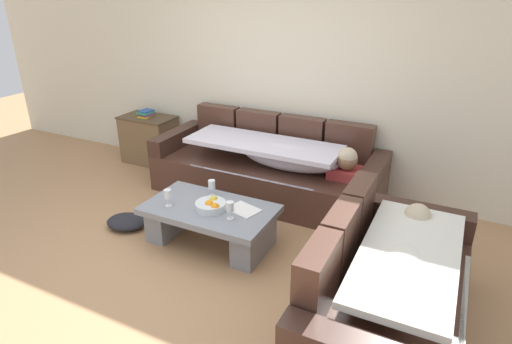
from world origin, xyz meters
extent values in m
plane|color=tan|center=(0.00, 0.00, 0.00)|extent=(14.00, 14.00, 0.00)
cube|color=beige|center=(0.00, 2.15, 1.35)|extent=(9.00, 0.10, 2.70)
cube|color=#4A2D23|center=(0.14, 1.60, 0.21)|extent=(2.58, 0.92, 0.42)
cube|color=#4A2D23|center=(-0.70, 1.98, 0.65)|extent=(0.52, 0.16, 0.46)
cube|color=#4A2D23|center=(-0.14, 1.98, 0.65)|extent=(0.52, 0.16, 0.46)
cube|color=#4A2D23|center=(0.41, 1.98, 0.65)|extent=(0.52, 0.16, 0.46)
cube|color=#4A2D23|center=(0.97, 1.98, 0.65)|extent=(0.52, 0.16, 0.46)
cube|color=#3B241C|center=(-1.06, 1.60, 0.52)|extent=(0.18, 0.92, 0.20)
cube|color=#3B241C|center=(1.34, 1.60, 0.52)|extent=(0.18, 0.92, 0.20)
cube|color=#B23838|center=(1.07, 1.59, 0.47)|extent=(0.36, 0.28, 0.11)
sphere|color=#936B4C|center=(1.07, 1.55, 0.64)|extent=(0.21, 0.21, 0.21)
sphere|color=#CCB793|center=(1.07, 1.55, 0.67)|extent=(0.20, 0.20, 0.20)
ellipsoid|color=silver|center=(0.45, 1.55, 0.56)|extent=(1.10, 0.44, 0.28)
cube|color=silver|center=(0.14, 1.53, 0.66)|extent=(1.70, 0.60, 0.05)
cube|color=silver|center=(0.14, 1.16, 0.23)|extent=(1.44, 0.04, 0.38)
cube|color=#4A2D23|center=(1.81, 0.06, 0.21)|extent=(0.92, 1.81, 0.42)
cube|color=#4A2D23|center=(1.43, -0.43, 0.65)|extent=(0.16, 0.45, 0.46)
cube|color=#4A2D23|center=(1.43, 0.06, 0.65)|extent=(0.16, 0.45, 0.46)
cube|color=#4A2D23|center=(1.43, 0.54, 0.65)|extent=(0.16, 0.45, 0.46)
cube|color=#3B241C|center=(1.81, 0.87, 0.52)|extent=(0.92, 0.18, 0.20)
cube|color=#4C4C56|center=(1.82, 0.60, 0.47)|extent=(0.28, 0.36, 0.11)
sphere|color=tan|center=(1.86, 0.60, 0.64)|extent=(0.21, 0.21, 0.21)
sphere|color=#CCB793|center=(1.86, 0.60, 0.67)|extent=(0.20, 0.20, 0.20)
ellipsoid|color=silver|center=(1.86, -0.02, 0.56)|extent=(0.44, 0.89, 0.28)
cube|color=silver|center=(1.88, 0.06, 0.66)|extent=(0.60, 1.34, 0.05)
cube|color=silver|center=(2.25, 0.06, 0.23)|extent=(0.04, 1.14, 0.38)
cube|color=gray|center=(0.09, 0.48, 0.35)|extent=(1.20, 0.68, 0.06)
cube|color=gray|center=(-0.37, 0.48, 0.16)|extent=(0.20, 0.54, 0.32)
cube|color=gray|center=(0.55, 0.48, 0.16)|extent=(0.20, 0.54, 0.32)
cylinder|color=silver|center=(0.13, 0.45, 0.42)|extent=(0.28, 0.28, 0.07)
sphere|color=orange|center=(0.13, 0.43, 0.44)|extent=(0.08, 0.08, 0.08)
sphere|color=orange|center=(0.21, 0.40, 0.44)|extent=(0.08, 0.08, 0.08)
sphere|color=gold|center=(0.12, 0.52, 0.44)|extent=(0.08, 0.08, 0.08)
cylinder|color=silver|center=(-0.25, 0.33, 0.38)|extent=(0.06, 0.06, 0.01)
cylinder|color=silver|center=(-0.25, 0.33, 0.42)|extent=(0.01, 0.01, 0.07)
cylinder|color=silver|center=(-0.25, 0.33, 0.50)|extent=(0.07, 0.07, 0.08)
cylinder|color=silver|center=(0.37, 0.38, 0.38)|extent=(0.06, 0.06, 0.01)
cylinder|color=silver|center=(0.37, 0.38, 0.42)|extent=(0.01, 0.01, 0.07)
cylinder|color=silver|center=(0.37, 0.38, 0.50)|extent=(0.07, 0.07, 0.08)
cylinder|color=silver|center=(0.00, 0.68, 0.38)|extent=(0.06, 0.06, 0.01)
cylinder|color=silver|center=(0.00, 0.68, 0.42)|extent=(0.01, 0.01, 0.07)
cylinder|color=silver|center=(0.00, 0.68, 0.50)|extent=(0.07, 0.07, 0.08)
cube|color=white|center=(0.40, 0.57, 0.39)|extent=(0.33, 0.28, 0.01)
cube|color=brown|center=(-1.73, 1.85, 0.31)|extent=(0.70, 0.42, 0.62)
cube|color=#503D27|center=(-1.73, 1.85, 0.63)|extent=(0.72, 0.44, 0.02)
cube|color=gold|center=(-1.74, 1.85, 0.65)|extent=(0.16, 0.22, 0.02)
cube|color=#72337F|center=(-1.74, 1.86, 0.67)|extent=(0.17, 0.18, 0.02)
cube|color=#338C59|center=(-1.74, 1.85, 0.69)|extent=(0.17, 0.20, 0.02)
cube|color=#2D569E|center=(-1.74, 1.86, 0.72)|extent=(0.16, 0.18, 0.02)
ellipsoid|color=#232328|center=(-0.82, 0.34, 0.06)|extent=(0.46, 0.40, 0.12)
camera|label=1|loc=(2.03, -2.44, 2.25)|focal=30.14mm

